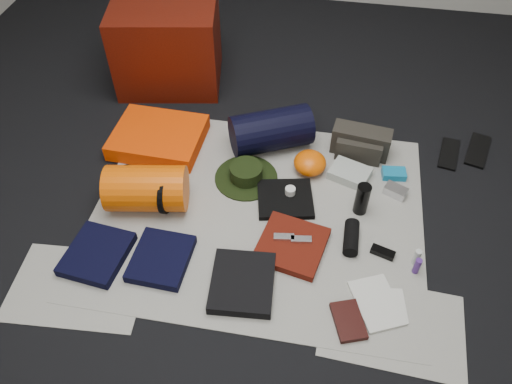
% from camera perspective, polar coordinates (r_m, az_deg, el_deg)
% --- Properties ---
extents(floor, '(4.50, 4.50, 0.02)m').
position_cam_1_polar(floor, '(2.47, 0.18, -2.52)').
color(floor, black).
rests_on(floor, ground).
extents(newspaper_mat, '(1.60, 1.30, 0.01)m').
position_cam_1_polar(newspaper_mat, '(2.46, 0.18, -2.33)').
color(newspaper_mat, '#B3B2A5').
rests_on(newspaper_mat, floor).
extents(newspaper_sheet_front_left, '(0.61, 0.44, 0.00)m').
position_cam_1_polar(newspaper_sheet_front_left, '(2.35, -19.65, -10.11)').
color(newspaper_sheet_front_left, '#B3B2A5').
rests_on(newspaper_sheet_front_left, floor).
extents(newspaper_sheet_front_right, '(0.60, 0.43, 0.00)m').
position_cam_1_polar(newspaper_sheet_front_right, '(2.20, 15.31, -14.47)').
color(newspaper_sheet_front_right, '#B3B2A5').
rests_on(newspaper_sheet_front_right, floor).
extents(red_cabinet, '(0.69, 0.60, 0.51)m').
position_cam_1_polar(red_cabinet, '(3.20, -10.06, 16.32)').
color(red_cabinet, '#4E0F05').
rests_on(red_cabinet, floor).
extents(sleeping_pad, '(0.49, 0.41, 0.09)m').
position_cam_1_polar(sleeping_pad, '(2.83, -11.08, 6.17)').
color(sleeping_pad, '#F84102').
rests_on(sleeping_pad, newspaper_mat).
extents(stuff_sack, '(0.42, 0.29, 0.23)m').
position_cam_1_polar(stuff_sack, '(2.46, -12.40, 0.40)').
color(stuff_sack, '#DC5103').
rests_on(stuff_sack, newspaper_mat).
extents(sack_strap_left, '(0.02, 0.22, 0.22)m').
position_cam_1_polar(sack_strap_left, '(2.50, -14.52, 0.61)').
color(sack_strap_left, black).
rests_on(sack_strap_left, newspaper_mat).
extents(sack_strap_right, '(0.03, 0.22, 0.22)m').
position_cam_1_polar(sack_strap_right, '(2.44, -10.17, 0.02)').
color(sack_strap_right, black).
rests_on(sack_strap_right, newspaper_mat).
extents(navy_duffel, '(0.48, 0.39, 0.22)m').
position_cam_1_polar(navy_duffel, '(2.72, 1.73, 7.05)').
color(navy_duffel, black).
rests_on(navy_duffel, newspaper_mat).
extents(boonie_brim, '(0.39, 0.39, 0.01)m').
position_cam_1_polar(boonie_brim, '(2.61, -1.12, 1.66)').
color(boonie_brim, black).
rests_on(boonie_brim, newspaper_mat).
extents(boonie_crown, '(0.17, 0.17, 0.07)m').
position_cam_1_polar(boonie_crown, '(2.58, -1.14, 2.30)').
color(boonie_crown, black).
rests_on(boonie_crown, boonie_brim).
extents(hiking_boot_left, '(0.32, 0.16, 0.15)m').
position_cam_1_polar(hiking_boot_left, '(2.76, 11.90, 5.72)').
color(hiking_boot_left, '#2C2922').
rests_on(hiking_boot_left, newspaper_mat).
extents(hiking_boot_right, '(0.25, 0.11, 0.12)m').
position_cam_1_polar(hiking_boot_right, '(2.73, 11.67, 4.76)').
color(hiking_boot_right, '#2C2922').
rests_on(hiking_boot_right, newspaper_mat).
extents(flip_flop_left, '(0.14, 0.26, 0.01)m').
position_cam_1_polar(flip_flop_left, '(2.94, 21.18, 4.10)').
color(flip_flop_left, black).
rests_on(flip_flop_left, floor).
extents(flip_flop_right, '(0.17, 0.29, 0.02)m').
position_cam_1_polar(flip_flop_right, '(3.02, 24.02, 4.37)').
color(flip_flop_right, black).
rests_on(flip_flop_right, floor).
extents(trousers_navy_a, '(0.29, 0.32, 0.05)m').
position_cam_1_polar(trousers_navy_a, '(2.39, -17.72, -6.75)').
color(trousers_navy_a, black).
rests_on(trousers_navy_a, newspaper_mat).
extents(trousers_navy_b, '(0.26, 0.29, 0.04)m').
position_cam_1_polar(trousers_navy_b, '(2.30, -10.79, -7.48)').
color(trousers_navy_b, black).
rests_on(trousers_navy_b, newspaper_mat).
extents(trousers_charcoal, '(0.29, 0.33, 0.05)m').
position_cam_1_polar(trousers_charcoal, '(2.19, -1.57, -10.32)').
color(trousers_charcoal, black).
rests_on(trousers_charcoal, newspaper_mat).
extents(black_tshirt, '(0.32, 0.30, 0.03)m').
position_cam_1_polar(black_tshirt, '(2.50, 3.36, -0.79)').
color(black_tshirt, black).
rests_on(black_tshirt, newspaper_mat).
extents(red_shirt, '(0.35, 0.35, 0.04)m').
position_cam_1_polar(red_shirt, '(2.31, 4.10, -6.07)').
color(red_shirt, '#521209').
rests_on(red_shirt, newspaper_mat).
extents(orange_stuff_sack, '(0.22, 0.22, 0.11)m').
position_cam_1_polar(orange_stuff_sack, '(2.63, 6.18, 3.32)').
color(orange_stuff_sack, '#DC5103').
rests_on(orange_stuff_sack, newspaper_mat).
extents(first_aid_pouch, '(0.24, 0.21, 0.05)m').
position_cam_1_polar(first_aid_pouch, '(2.65, 10.68, 2.12)').
color(first_aid_pouch, '#9BA29A').
rests_on(first_aid_pouch, newspaper_mat).
extents(water_bottle, '(0.09, 0.09, 0.17)m').
position_cam_1_polar(water_bottle, '(2.45, 12.03, -0.79)').
color(water_bottle, black).
rests_on(water_bottle, newspaper_mat).
extents(speaker, '(0.07, 0.18, 0.07)m').
position_cam_1_polar(speaker, '(2.36, 10.83, -5.13)').
color(speaker, black).
rests_on(speaker, newspaper_mat).
extents(compact_camera, '(0.13, 0.11, 0.04)m').
position_cam_1_polar(compact_camera, '(2.61, 15.67, 0.11)').
color(compact_camera, silver).
rests_on(compact_camera, newspaper_mat).
extents(cyan_case, '(0.13, 0.09, 0.04)m').
position_cam_1_polar(cyan_case, '(2.70, 15.48, 2.03)').
color(cyan_case, '#10719E').
rests_on(cyan_case, newspaper_mat).
extents(toiletry_purple, '(0.04, 0.04, 0.09)m').
position_cam_1_polar(toiletry_purple, '(2.32, 17.93, -8.04)').
color(toiletry_purple, '#492476').
rests_on(toiletry_purple, newspaper_mat).
extents(toiletry_clear, '(0.03, 0.03, 0.09)m').
position_cam_1_polar(toiletry_clear, '(2.35, 17.89, -7.09)').
color(toiletry_clear, '#B3B8B3').
rests_on(toiletry_clear, newspaper_mat).
extents(paperback_book, '(0.17, 0.20, 0.02)m').
position_cam_1_polar(paperback_book, '(2.15, 10.51, -14.27)').
color(paperback_book, black).
rests_on(paperback_book, newspaper_mat).
extents(map_booklet, '(0.26, 0.30, 0.01)m').
position_cam_1_polar(map_booklet, '(2.22, 13.62, -12.21)').
color(map_booklet, beige).
rests_on(map_booklet, newspaper_mat).
extents(map_printout, '(0.15, 0.18, 0.01)m').
position_cam_1_polar(map_printout, '(2.23, 15.09, -12.42)').
color(map_printout, beige).
rests_on(map_printout, newspaper_mat).
extents(sunglasses, '(0.12, 0.07, 0.03)m').
position_cam_1_polar(sunglasses, '(2.36, 14.28, -6.70)').
color(sunglasses, black).
rests_on(sunglasses, newspaper_mat).
extents(key_cluster, '(0.09, 0.09, 0.01)m').
position_cam_1_polar(key_cluster, '(2.39, -20.09, -8.26)').
color(key_cluster, silver).
rests_on(key_cluster, newspaper_mat).
extents(tape_roll, '(0.05, 0.05, 0.04)m').
position_cam_1_polar(tape_roll, '(2.49, 3.94, 0.13)').
color(tape_roll, silver).
rests_on(tape_roll, black_tshirt).
extents(energy_bar_a, '(0.10, 0.05, 0.01)m').
position_cam_1_polar(energy_bar_a, '(2.31, 3.21, -5.16)').
color(energy_bar_a, silver).
rests_on(energy_bar_a, red_shirt).
extents(energy_bar_b, '(0.10, 0.05, 0.01)m').
position_cam_1_polar(energy_bar_b, '(2.30, 5.19, -5.42)').
color(energy_bar_b, silver).
rests_on(energy_bar_b, red_shirt).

